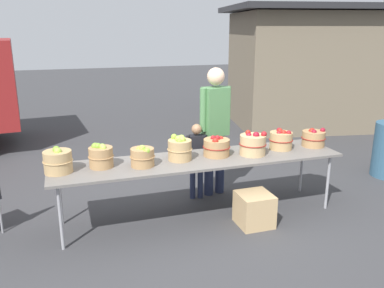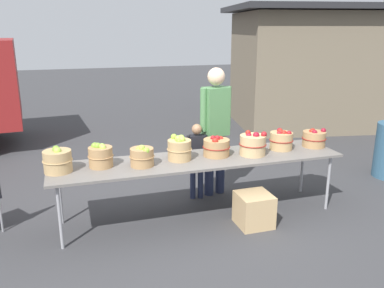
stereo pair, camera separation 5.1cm
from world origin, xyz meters
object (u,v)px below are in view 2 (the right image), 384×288
at_px(apple_basket_green_1, 101,156).
at_px(apple_basket_red_2, 281,140).
at_px(vendor_adult, 215,122).
at_px(apple_basket_red_1, 253,144).
at_px(apple_basket_red_0, 216,147).
at_px(market_table, 199,161).
at_px(apple_basket_green_2, 142,156).
at_px(produce_crate, 254,210).
at_px(apple_basket_green_0, 58,160).
at_px(apple_basket_red_3, 314,138).
at_px(apple_basket_green_3, 179,149).
at_px(child_customer, 197,155).

height_order(apple_basket_green_1, apple_basket_red_2, apple_basket_green_1).
relative_size(apple_basket_red_2, vendor_adult, 0.17).
bearing_deg(apple_basket_red_1, apple_basket_red_0, 167.11).
height_order(market_table, apple_basket_green_2, apple_basket_green_2).
relative_size(apple_basket_green_1, produce_crate, 0.73).
xyz_separation_m(apple_basket_green_2, apple_basket_red_1, (1.38, 0.00, 0.02)).
bearing_deg(market_table, apple_basket_green_0, 179.06).
bearing_deg(apple_basket_red_3, apple_basket_green_3, -179.76).
height_order(apple_basket_green_3, apple_basket_red_1, apple_basket_green_3).
height_order(apple_basket_green_0, apple_basket_red_0, apple_basket_green_0).
distance_m(apple_basket_red_2, child_customer, 1.13).
xyz_separation_m(child_customer, produce_crate, (0.40, -0.96, -0.42)).
bearing_deg(child_customer, apple_basket_green_3, 62.54).
height_order(apple_basket_red_3, child_customer, child_customer).
xyz_separation_m(apple_basket_red_0, apple_basket_red_2, (0.89, 0.01, 0.01)).
bearing_deg(apple_basket_red_1, vendor_adult, 110.15).
bearing_deg(apple_basket_red_1, produce_crate, -109.70).
bearing_deg(apple_basket_green_1, vendor_adult, 19.23).
xyz_separation_m(market_table, apple_basket_red_0, (0.23, 0.05, 0.14)).
distance_m(apple_basket_green_1, apple_basket_red_2, 2.28).
distance_m(apple_basket_green_2, produce_crate, 1.46).
height_order(apple_basket_red_1, apple_basket_red_3, apple_basket_red_1).
bearing_deg(apple_basket_red_2, market_table, -177.03).
relative_size(apple_basket_green_1, apple_basket_red_3, 0.91).
bearing_deg(vendor_adult, apple_basket_green_0, 5.90).
height_order(apple_basket_green_1, apple_basket_green_2, apple_basket_green_1).
height_order(apple_basket_red_0, produce_crate, apple_basket_red_0).
relative_size(apple_basket_red_0, apple_basket_red_1, 1.00).
distance_m(apple_basket_green_1, apple_basket_red_1, 1.83).
bearing_deg(vendor_adult, apple_basket_green_3, 30.69).
distance_m(apple_basket_red_2, vendor_adult, 0.90).
height_order(market_table, produce_crate, market_table).
bearing_deg(produce_crate, apple_basket_red_2, 39.19).
distance_m(apple_basket_green_2, apple_basket_red_3, 2.31).
height_order(apple_basket_green_0, apple_basket_red_3, apple_basket_green_0).
bearing_deg(apple_basket_red_2, apple_basket_red_3, -1.95).
height_order(market_table, child_customer, child_customer).
bearing_deg(apple_basket_red_2, child_customer, 154.13).
relative_size(apple_basket_green_2, apple_basket_red_3, 0.90).
relative_size(apple_basket_red_0, apple_basket_red_3, 1.07).
xyz_separation_m(vendor_adult, child_customer, (-0.29, -0.08, -0.42)).
xyz_separation_m(apple_basket_green_1, apple_basket_green_2, (0.45, -0.11, -0.01)).
height_order(vendor_adult, produce_crate, vendor_adult).
relative_size(market_table, apple_basket_green_0, 10.92).
bearing_deg(apple_basket_green_0, apple_basket_red_0, 0.83).
bearing_deg(apple_basket_red_3, market_table, -178.49).
xyz_separation_m(apple_basket_red_0, apple_basket_red_3, (1.37, -0.01, -0.00)).
xyz_separation_m(market_table, apple_basket_red_3, (1.60, 0.04, 0.14)).
bearing_deg(apple_basket_red_2, apple_basket_red_1, -166.88).
height_order(apple_basket_green_1, vendor_adult, vendor_adult).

